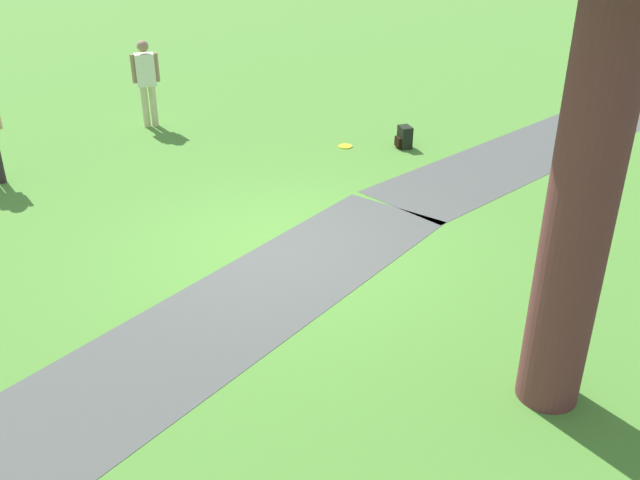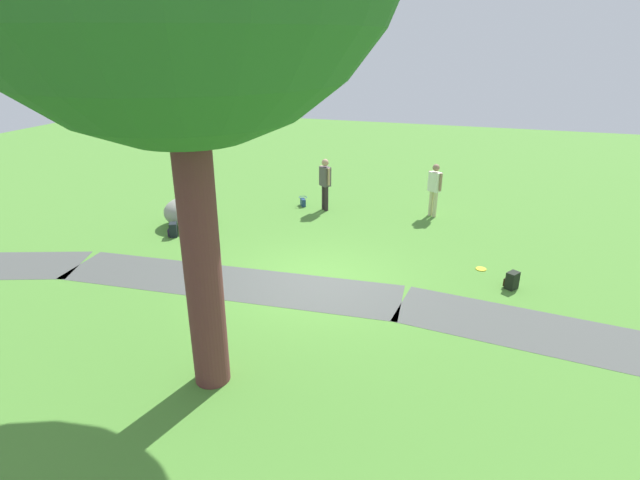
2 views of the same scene
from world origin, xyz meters
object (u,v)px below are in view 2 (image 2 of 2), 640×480
frisbee_on_grass (481,269)px  woman_with_handbag (325,181)px  man_near_boulder (434,186)px  lawn_boulder (186,212)px  handbag_on_grass (303,202)px  spare_backpack_on_lawn (512,280)px  backpack_by_boulder (173,230)px

frisbee_on_grass → woman_with_handbag: bearing=-32.7°
woman_with_handbag → man_near_boulder: (-3.42, -0.47, -0.02)m
lawn_boulder → handbag_on_grass: size_ratio=4.94×
spare_backpack_on_lawn → lawn_boulder: bearing=-8.6°
woman_with_handbag → backpack_by_boulder: woman_with_handbag is taller
spare_backpack_on_lawn → frisbee_on_grass: size_ratio=1.54×
man_near_boulder → handbag_on_grass: 4.35m
woman_with_handbag → handbag_on_grass: size_ratio=4.51×
backpack_by_boulder → spare_backpack_on_lawn: bearing=177.1°
lawn_boulder → frisbee_on_grass: (-8.55, 0.56, -0.41)m
man_near_boulder → spare_backpack_on_lawn: 5.10m
man_near_boulder → backpack_by_boulder: man_near_boulder is taller
backpack_by_boulder → frisbee_on_grass: 8.43m
spare_backpack_on_lawn → woman_with_handbag: bearing=-35.5°
backpack_by_boulder → frisbee_on_grass: size_ratio=1.54×
lawn_boulder → woman_with_handbag: 4.46m
woman_with_handbag → backpack_by_boulder: bearing=46.4°
lawn_boulder → man_near_boulder: bearing=-155.9°
man_near_boulder → handbag_on_grass: size_ratio=4.45×
lawn_boulder → man_near_boulder: 7.66m
woman_with_handbag → man_near_boulder: size_ratio=1.01×
woman_with_handbag → backpack_by_boulder: size_ratio=4.25×
man_near_boulder → backpack_by_boulder: bearing=30.7°
spare_backpack_on_lawn → frisbee_on_grass: (0.66, -0.84, -0.18)m
handbag_on_grass → frisbee_on_grass: size_ratio=1.45×
man_near_boulder → frisbee_on_grass: (-1.58, 3.67, -0.96)m
backpack_by_boulder → spare_backpack_on_lawn: same height
woman_with_handbag → spare_backpack_on_lawn: bearing=144.5°
lawn_boulder → man_near_boulder: size_ratio=1.11×
lawn_boulder → backpack_by_boulder: bearing=98.1°
lawn_boulder → handbag_on_grass: 3.94m
handbag_on_grass → backpack_by_boulder: size_ratio=0.94×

